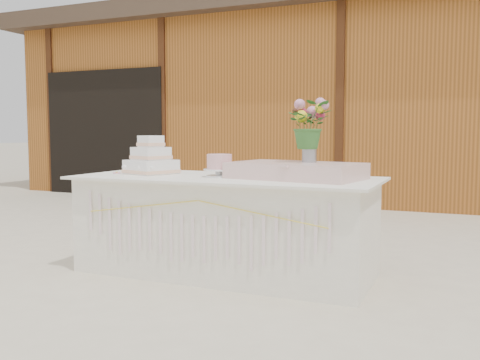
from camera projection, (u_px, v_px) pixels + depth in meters
name	position (u px, v px, depth m)	size (l,w,h in m)	color
ground	(225.00, 273.00, 4.26)	(80.00, 80.00, 0.00)	beige
barn	(364.00, 101.00, 9.60)	(12.60, 4.60, 3.30)	#9B5720
cake_table	(225.00, 225.00, 4.22)	(2.40, 1.00, 0.77)	silver
wedding_cake	(151.00, 161.00, 4.48)	(0.46, 0.46, 0.32)	white
pink_cake_stand	(219.00, 164.00, 4.17)	(0.25, 0.25, 0.18)	white
satin_runner	(296.00, 171.00, 4.02)	(0.96, 0.56, 0.12)	beige
flower_vase	(309.00, 152.00, 4.05)	(0.11, 0.11, 0.15)	#A2A2A6
bouquet	(310.00, 118.00, 4.03)	(0.33, 0.28, 0.36)	#316629
loose_flowers	(124.00, 172.00, 4.59)	(0.13, 0.31, 0.02)	pink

